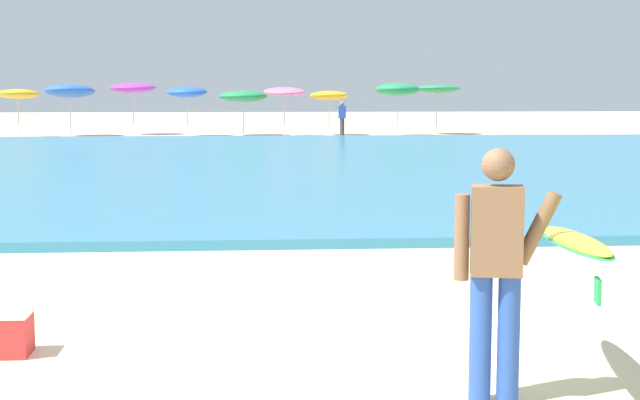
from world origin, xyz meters
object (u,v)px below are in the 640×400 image
Objects in this scene: beach_umbrella_0 at (18,94)px; beachgoer_near_row_left at (342,118)px; beach_umbrella_6 at (329,96)px; surfer_with_board at (532,254)px; beach_umbrella_3 at (187,92)px; beach_umbrella_5 at (284,92)px; beach_umbrella_1 at (70,91)px; beach_umbrella_4 at (243,96)px; beach_umbrella_2 at (133,88)px; beach_umbrella_8 at (437,89)px; beach_umbrella_7 at (397,90)px.

beach_umbrella_0 is 14.12m from beachgoer_near_row_left.
beach_umbrella_6 reaches higher than beachgoer_near_row_left.
surfer_with_board is 1.77× the size of beachgoer_near_row_left.
surfer_with_board is 36.92m from beach_umbrella_3.
beach_umbrella_5 is 2.92m from beachgoer_near_row_left.
beach_umbrella_4 is (7.72, -0.04, -0.23)m from beach_umbrella_1.
beach_umbrella_5 is (4.33, -0.44, 0.01)m from beach_umbrella_3.
beach_umbrella_6 is (8.98, -1.02, -0.34)m from beach_umbrella_2.
beach_umbrella_8 is 1.49× the size of beachgoer_near_row_left.
surfer_with_board is at bearing -75.05° from beach_umbrella_1.
surfer_with_board reaches higher than beachgoer_near_row_left.
beach_umbrella_7 reaches higher than beach_umbrella_5.
beachgoer_near_row_left is at bearing -3.50° from beach_umbrella_0.
beach_umbrella_1 is 16.71m from beach_umbrella_8.
beach_umbrella_6 is 0.87× the size of beach_umbrella_8.
beach_umbrella_2 is 3.06m from beach_umbrella_3.
beach_umbrella_8 is (2.06, 1.38, 0.02)m from beach_umbrella_7.
beach_umbrella_8 reaches higher than beach_umbrella_0.
beach_umbrella_5 is at bearing 157.62° from beachgoer_near_row_left.
beach_umbrella_3 reaches higher than beach_umbrella_4.
beach_umbrella_7 is (3.01, -0.94, 0.27)m from beach_umbrella_6.
beach_umbrella_4 is 4.83m from beachgoer_near_row_left.
beach_umbrella_0 is at bearing -150.56° from beach_umbrella_1.
beach_umbrella_2 is (-7.26, 38.26, 1.12)m from surfer_with_board.
beach_umbrella_7 reaches higher than beach_umbrella_8.
surfer_with_board is 1.24× the size of beach_umbrella_3.
beach_umbrella_5 is (1.83, -0.94, 0.20)m from beach_umbrella_4.
beach_umbrella_1 is at bearing -179.54° from beach_umbrella_6.
beach_umbrella_8 reaches higher than beach_umbrella_3.
beach_umbrella_6 is 5.10m from beach_umbrella_8.
beach_umbrella_8 is (11.47, 1.07, 0.13)m from beach_umbrella_3.
beach_umbrella_7 reaches higher than beach_umbrella_1.
surfer_with_board is 1.26× the size of beach_umbrella_4.
beach_umbrella_7 is at bearing -1.90° from beach_umbrella_3.
beach_umbrella_1 is 1.07× the size of beach_umbrella_5.
beach_umbrella_0 is 1.05× the size of beach_umbrella_6.
beach_umbrella_2 reaches higher than beach_umbrella_5.
beach_umbrella_8 is (5.07, 0.45, 0.30)m from beach_umbrella_6.
beach_umbrella_7 reaches higher than beach_umbrella_6.
beach_umbrella_0 is 16.66m from beach_umbrella_7.
beach_umbrella_0 is at bearing -179.20° from beach_umbrella_5.
beach_umbrella_6 is (1.71, 37.24, 0.78)m from surfer_with_board.
beach_umbrella_8 reaches higher than surfer_with_board.
beach_umbrella_5 reaches higher than beach_umbrella_6.
beach_umbrella_5 is 0.93× the size of beach_umbrella_7.
beach_umbrella_0 is 18.80m from beach_umbrella_8.
beach_umbrella_0 reaches higher than beach_umbrella_6.
beach_umbrella_8 is at bearing 3.68° from beach_umbrella_4.
beach_umbrella_1 reaches higher than surfer_with_board.
beach_umbrella_7 is (5.09, 0.13, 0.10)m from beach_umbrella_5.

